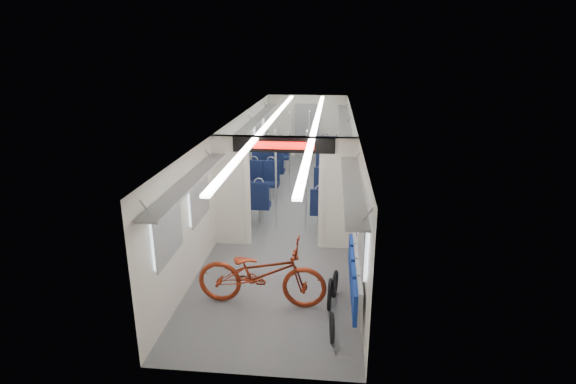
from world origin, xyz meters
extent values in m
plane|color=#515456|center=(0.00, 0.00, 0.00)|extent=(12.00, 12.00, 0.00)
cube|color=silver|center=(-1.45, 0.00, 1.15)|extent=(0.02, 12.00, 2.30)
cube|color=silver|center=(1.45, 0.00, 1.15)|extent=(0.02, 12.00, 2.30)
cube|color=silver|center=(0.00, 6.00, 1.15)|extent=(2.90, 0.02, 2.30)
cube|color=silver|center=(0.00, -6.00, 1.15)|extent=(2.90, 0.02, 2.30)
cube|color=silver|center=(0.00, 0.00, 2.30)|extent=(2.90, 12.00, 0.02)
cube|color=white|center=(-0.55, 0.00, 2.27)|extent=(0.12, 11.40, 0.04)
cube|color=white|center=(0.55, 0.00, 2.27)|extent=(0.12, 11.40, 0.04)
cube|color=silver|center=(-1.12, -2.00, 1.00)|extent=(0.65, 0.18, 2.00)
cube|color=silver|center=(1.12, -2.00, 1.00)|extent=(0.65, 0.18, 2.00)
cube|color=silver|center=(0.00, -2.00, 2.15)|extent=(2.90, 0.18, 0.30)
cylinder|color=silver|center=(-0.80, -2.00, 1.00)|extent=(0.20, 0.20, 2.00)
cylinder|color=silver|center=(0.80, -2.00, 1.00)|extent=(0.20, 0.20, 2.00)
cube|color=black|center=(0.00, -2.11, 2.15)|extent=(2.00, 0.03, 0.30)
cube|color=#FF0C07|center=(0.00, -2.13, 2.15)|extent=(1.20, 0.02, 0.14)
cube|color=silver|center=(-1.42, -4.80, 1.40)|extent=(0.04, 1.00, 0.75)
cube|color=silver|center=(1.42, -4.80, 1.40)|extent=(0.04, 1.00, 0.75)
cube|color=silver|center=(-1.42, -3.20, 1.40)|extent=(0.04, 1.00, 0.75)
cube|color=silver|center=(1.42, -3.20, 1.40)|extent=(0.04, 1.00, 0.75)
cube|color=silver|center=(-1.42, -0.50, 1.40)|extent=(0.04, 1.00, 0.75)
cube|color=silver|center=(1.42, -0.50, 1.40)|extent=(0.04, 1.00, 0.75)
cube|color=silver|center=(-1.42, 1.40, 1.40)|extent=(0.04, 1.00, 0.75)
cube|color=silver|center=(1.42, 1.40, 1.40)|extent=(0.04, 1.00, 0.75)
cube|color=silver|center=(-1.42, 3.30, 1.40)|extent=(0.04, 1.00, 0.75)
cube|color=silver|center=(1.42, 3.30, 1.40)|extent=(0.04, 1.00, 0.75)
cube|color=silver|center=(-1.42, 5.10, 1.40)|extent=(0.04, 1.00, 0.75)
cube|color=silver|center=(1.42, 5.10, 1.40)|extent=(0.04, 1.00, 0.75)
cube|color=gray|center=(-1.27, -4.00, 1.95)|extent=(0.30, 3.60, 0.04)
cube|color=gray|center=(1.27, -4.00, 1.95)|extent=(0.30, 3.60, 0.04)
cube|color=gray|center=(-1.27, 2.00, 1.95)|extent=(0.30, 7.60, 0.04)
cube|color=gray|center=(1.27, 2.00, 1.95)|extent=(0.30, 7.60, 0.04)
cube|color=gray|center=(0.00, 5.94, 1.00)|extent=(0.90, 0.05, 2.00)
imported|color=maroon|center=(-0.11, -4.32, 0.55)|extent=(2.10, 0.80, 1.09)
cube|color=gray|center=(1.38, -5.12, 0.58)|extent=(0.06, 0.50, 0.57)
cube|color=navy|center=(1.32, -5.12, 0.58)|extent=(0.06, 0.46, 0.48)
cube|color=gray|center=(1.38, -4.57, 0.58)|extent=(0.06, 0.50, 0.57)
cube|color=navy|center=(1.32, -4.57, 0.58)|extent=(0.06, 0.46, 0.48)
cube|color=gray|center=(1.38, -4.02, 0.58)|extent=(0.06, 0.50, 0.57)
cube|color=navy|center=(1.32, -4.02, 0.58)|extent=(0.06, 0.46, 0.48)
cube|color=gray|center=(1.38, -3.47, 0.58)|extent=(0.06, 0.50, 0.57)
cube|color=navy|center=(1.32, -3.47, 0.58)|extent=(0.06, 0.46, 0.48)
torus|color=black|center=(1.02, -5.21, 0.20)|extent=(0.08, 0.45, 0.45)
torus|color=black|center=(0.97, -4.38, 0.23)|extent=(0.08, 0.52, 0.51)
torus|color=black|center=(1.06, -3.99, 0.21)|extent=(0.12, 0.47, 0.46)
cube|color=black|center=(-0.70, -0.74, 0.40)|extent=(0.46, 0.43, 0.10)
cylinder|color=gray|center=(-0.70, -0.74, 0.17)|extent=(0.10, 0.10, 0.35)
cube|color=black|center=(-0.70, -0.92, 0.73)|extent=(0.46, 0.08, 0.56)
torus|color=silver|center=(-0.70, -0.92, 1.01)|extent=(0.23, 0.03, 0.23)
cube|color=black|center=(-0.70, 1.00, 0.40)|extent=(0.46, 0.43, 0.10)
cylinder|color=gray|center=(-0.70, 1.00, 0.17)|extent=(0.10, 0.10, 0.35)
cube|color=black|center=(-0.70, 1.17, 0.73)|extent=(0.46, 0.08, 0.56)
torus|color=silver|center=(-0.70, 1.17, 1.01)|extent=(0.23, 0.03, 0.23)
cube|color=black|center=(-1.17, -0.74, 0.40)|extent=(0.46, 0.43, 0.10)
cylinder|color=gray|center=(-1.17, -0.74, 0.17)|extent=(0.10, 0.10, 0.35)
cube|color=black|center=(-1.17, -0.92, 0.73)|extent=(0.46, 0.08, 0.56)
torus|color=silver|center=(-1.17, -0.92, 1.01)|extent=(0.23, 0.03, 0.23)
cube|color=black|center=(-1.17, 1.00, 0.40)|extent=(0.46, 0.43, 0.10)
cylinder|color=gray|center=(-1.17, 1.00, 0.17)|extent=(0.10, 0.10, 0.35)
cube|color=black|center=(-1.17, 1.17, 0.73)|extent=(0.46, 0.08, 0.56)
torus|color=silver|center=(-1.17, 1.17, 1.01)|extent=(0.23, 0.03, 0.23)
cube|color=black|center=(0.70, -1.01, 0.40)|extent=(0.42, 0.40, 0.10)
cylinder|color=gray|center=(0.70, -1.01, 0.17)|extent=(0.10, 0.10, 0.35)
cube|color=black|center=(0.70, -1.17, 0.71)|extent=(0.42, 0.08, 0.52)
torus|color=silver|center=(0.70, -1.17, 0.97)|extent=(0.22, 0.03, 0.22)
cube|color=black|center=(0.70, 0.59, 0.40)|extent=(0.42, 0.40, 0.10)
cylinder|color=gray|center=(0.70, 0.59, 0.17)|extent=(0.10, 0.10, 0.35)
cube|color=black|center=(0.70, 0.75, 0.71)|extent=(0.42, 0.08, 0.52)
torus|color=silver|center=(0.70, 0.75, 0.97)|extent=(0.22, 0.03, 0.22)
cube|color=black|center=(1.17, -1.01, 0.40)|extent=(0.42, 0.40, 0.10)
cylinder|color=gray|center=(1.17, -1.01, 0.17)|extent=(0.10, 0.10, 0.35)
cube|color=black|center=(1.17, -1.17, 0.71)|extent=(0.42, 0.08, 0.52)
torus|color=silver|center=(1.17, -1.17, 0.97)|extent=(0.22, 0.03, 0.22)
cube|color=black|center=(1.17, 0.59, 0.40)|extent=(0.42, 0.40, 0.10)
cylinder|color=gray|center=(1.17, 0.59, 0.17)|extent=(0.10, 0.10, 0.35)
cube|color=black|center=(1.17, 0.75, 0.71)|extent=(0.42, 0.08, 0.52)
torus|color=silver|center=(1.17, 0.75, 0.97)|extent=(0.22, 0.03, 0.22)
cube|color=black|center=(-0.70, 2.35, 0.40)|extent=(0.47, 0.44, 0.10)
cylinder|color=gray|center=(-0.70, 2.35, 0.17)|extent=(0.10, 0.10, 0.35)
cube|color=black|center=(-0.70, 2.18, 0.74)|extent=(0.47, 0.08, 0.57)
torus|color=silver|center=(-0.70, 2.18, 1.02)|extent=(0.24, 0.03, 0.24)
cube|color=black|center=(-0.70, 4.12, 0.40)|extent=(0.47, 0.44, 0.10)
cylinder|color=gray|center=(-0.70, 4.12, 0.17)|extent=(0.10, 0.10, 0.35)
cube|color=black|center=(-0.70, 4.29, 0.74)|extent=(0.47, 0.08, 0.57)
torus|color=silver|center=(-0.70, 4.29, 1.02)|extent=(0.24, 0.03, 0.24)
cube|color=black|center=(-1.17, 2.35, 0.40)|extent=(0.47, 0.44, 0.10)
cylinder|color=gray|center=(-1.17, 2.35, 0.17)|extent=(0.10, 0.10, 0.35)
cube|color=black|center=(-1.17, 2.18, 0.74)|extent=(0.47, 0.08, 0.57)
torus|color=silver|center=(-1.17, 2.18, 1.02)|extent=(0.24, 0.03, 0.24)
cube|color=black|center=(-1.17, 4.12, 0.40)|extent=(0.47, 0.44, 0.10)
cylinder|color=gray|center=(-1.17, 4.12, 0.17)|extent=(0.10, 0.10, 0.35)
cube|color=black|center=(-1.17, 4.29, 0.74)|extent=(0.47, 0.08, 0.57)
torus|color=silver|center=(-1.17, 4.29, 1.02)|extent=(0.24, 0.03, 0.24)
cube|color=black|center=(0.70, 2.82, 0.40)|extent=(0.47, 0.44, 0.10)
cylinder|color=gray|center=(0.70, 2.82, 0.17)|extent=(0.10, 0.10, 0.35)
cube|color=black|center=(0.70, 2.64, 0.74)|extent=(0.47, 0.08, 0.57)
torus|color=silver|center=(0.70, 2.64, 1.02)|extent=(0.24, 0.03, 0.24)
cube|color=black|center=(0.70, 4.59, 0.40)|extent=(0.47, 0.44, 0.10)
cylinder|color=gray|center=(0.70, 4.59, 0.17)|extent=(0.10, 0.10, 0.35)
cube|color=black|center=(0.70, 4.77, 0.74)|extent=(0.47, 0.08, 0.57)
torus|color=silver|center=(0.70, 4.77, 1.02)|extent=(0.24, 0.03, 0.24)
cube|color=black|center=(1.17, 2.82, 0.40)|extent=(0.47, 0.44, 0.10)
cylinder|color=gray|center=(1.17, 2.82, 0.17)|extent=(0.10, 0.10, 0.35)
cube|color=black|center=(1.17, 2.64, 0.74)|extent=(0.47, 0.08, 0.57)
torus|color=silver|center=(1.17, 2.64, 1.02)|extent=(0.24, 0.03, 0.24)
cube|color=black|center=(1.17, 4.59, 0.40)|extent=(0.47, 0.44, 0.10)
cylinder|color=gray|center=(1.17, 4.59, 0.17)|extent=(0.10, 0.10, 0.35)
cube|color=black|center=(1.17, 4.77, 0.74)|extent=(0.47, 0.08, 0.57)
torus|color=silver|center=(1.17, 4.77, 1.02)|extent=(0.24, 0.03, 0.24)
cylinder|color=silver|center=(-0.27, -1.20, 1.15)|extent=(0.04, 0.04, 2.30)
cylinder|color=silver|center=(0.40, -1.21, 1.15)|extent=(0.04, 0.04, 2.30)
cylinder|color=silver|center=(-0.23, 1.60, 1.15)|extent=(0.04, 0.04, 2.30)
cylinder|color=silver|center=(0.29, 1.81, 1.15)|extent=(0.04, 0.04, 2.30)
camera|label=1|loc=(0.94, -10.63, 3.97)|focal=28.00mm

